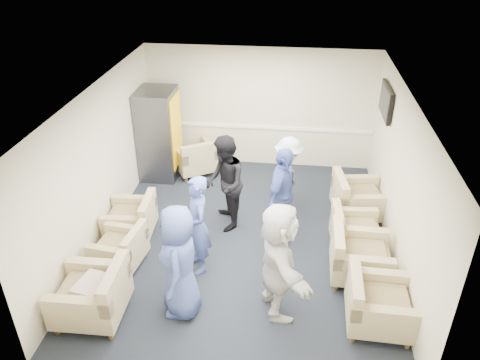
# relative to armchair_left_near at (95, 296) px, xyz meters

# --- Properties ---
(floor) EXTENTS (6.00, 6.00, 0.00)m
(floor) POSITION_rel_armchair_left_near_xyz_m (1.90, 2.09, -0.37)
(floor) COLOR black
(floor) RESTS_ON ground
(ceiling) EXTENTS (6.00, 6.00, 0.00)m
(ceiling) POSITION_rel_armchair_left_near_xyz_m (1.90, 2.09, 2.33)
(ceiling) COLOR silver
(ceiling) RESTS_ON back_wall
(back_wall) EXTENTS (5.00, 0.02, 2.70)m
(back_wall) POSITION_rel_armchair_left_near_xyz_m (1.90, 5.09, 0.98)
(back_wall) COLOR beige
(back_wall) RESTS_ON floor
(front_wall) EXTENTS (5.00, 0.02, 2.70)m
(front_wall) POSITION_rel_armchair_left_near_xyz_m (1.90, -0.91, 0.98)
(front_wall) COLOR beige
(front_wall) RESTS_ON floor
(left_wall) EXTENTS (0.02, 6.00, 2.70)m
(left_wall) POSITION_rel_armchair_left_near_xyz_m (-0.60, 2.09, 0.98)
(left_wall) COLOR beige
(left_wall) RESTS_ON floor
(right_wall) EXTENTS (0.02, 6.00, 2.70)m
(right_wall) POSITION_rel_armchair_left_near_xyz_m (4.40, 2.09, 0.98)
(right_wall) COLOR beige
(right_wall) RESTS_ON floor
(chair_rail) EXTENTS (4.98, 0.04, 0.06)m
(chair_rail) POSITION_rel_armchair_left_near_xyz_m (1.90, 5.07, 0.53)
(chair_rail) COLOR white
(chair_rail) RESTS_ON back_wall
(tv) EXTENTS (0.10, 1.00, 0.58)m
(tv) POSITION_rel_armchair_left_near_xyz_m (4.34, 3.89, 1.67)
(tv) COLOR black
(tv) RESTS_ON right_wall
(armchair_left_near) EXTENTS (0.95, 0.95, 0.75)m
(armchair_left_near) POSITION_rel_armchair_left_near_xyz_m (0.00, 0.00, 0.00)
(armchair_left_near) COLOR tan
(armchair_left_near) RESTS_ON floor
(armchair_left_mid) EXTENTS (0.85, 0.85, 0.61)m
(armchair_left_mid) POSITION_rel_armchair_left_near_xyz_m (-0.03, 1.16, -0.07)
(armchair_left_mid) COLOR tan
(armchair_left_mid) RESTS_ON floor
(armchair_left_far) EXTENTS (0.86, 0.86, 0.65)m
(armchair_left_far) POSITION_rel_armchair_left_near_xyz_m (-0.10, 1.99, -0.05)
(armchair_left_far) COLOR tan
(armchair_left_far) RESTS_ON floor
(armchair_right_near) EXTENTS (0.91, 0.91, 0.71)m
(armchair_right_near) POSITION_rel_armchair_left_near_xyz_m (3.92, 0.32, -0.02)
(armchair_right_near) COLOR tan
(armchair_right_near) RESTS_ON floor
(armchair_right_midnear) EXTENTS (0.93, 0.93, 0.73)m
(armchair_right_midnear) POSITION_rel_armchair_left_near_xyz_m (3.75, 1.32, -0.01)
(armchair_right_midnear) COLOR tan
(armchair_right_midnear) RESTS_ON floor
(armchair_right_midfar) EXTENTS (0.86, 0.86, 0.65)m
(armchair_right_midfar) POSITION_rel_armchair_left_near_xyz_m (3.77, 2.05, -0.05)
(armchair_right_midfar) COLOR tan
(armchair_right_midfar) RESTS_ON floor
(armchair_right_far) EXTENTS (1.02, 1.02, 0.72)m
(armchair_right_far) POSITION_rel_armchair_left_near_xyz_m (3.90, 3.09, -0.01)
(armchair_right_far) COLOR tan
(armchair_right_far) RESTS_ON floor
(armchair_corner) EXTENTS (1.19, 1.19, 0.70)m
(armchair_corner) POSITION_rel_armchair_left_near_xyz_m (0.56, 4.44, -0.03)
(armchair_corner) COLOR tan
(armchair_corner) RESTS_ON floor
(vending_machine) EXTENTS (0.79, 0.92, 1.95)m
(vending_machine) POSITION_rel_armchair_left_near_xyz_m (-0.19, 4.28, 0.60)
(vending_machine) COLOR #515159
(vending_machine) RESTS_ON floor
(backpack) EXTENTS (0.34, 0.27, 0.52)m
(backpack) POSITION_rel_armchair_left_near_xyz_m (0.76, 2.01, -0.10)
(backpack) COLOR black
(backpack) RESTS_ON floor
(pillow) EXTENTS (0.47, 0.56, 0.14)m
(pillow) POSITION_rel_armchair_left_near_xyz_m (-0.02, -0.00, 0.19)
(pillow) COLOR beige
(pillow) RESTS_ON armchair_left_near
(person_front_left) EXTENTS (0.64, 0.91, 1.76)m
(person_front_left) POSITION_rel_armchair_left_near_xyz_m (1.19, 0.28, 0.51)
(person_front_left) COLOR #4355A2
(person_front_left) RESTS_ON floor
(person_mid_left) EXTENTS (0.62, 0.72, 1.68)m
(person_mid_left) POSITION_rel_armchair_left_near_xyz_m (1.24, 1.23, 0.47)
(person_mid_left) COLOR #4355A2
(person_mid_left) RESTS_ON floor
(person_back_left) EXTENTS (0.88, 1.01, 1.79)m
(person_back_left) POSITION_rel_armchair_left_near_xyz_m (1.49, 2.48, 0.52)
(person_back_left) COLOR black
(person_back_left) RESTS_ON floor
(person_back_right) EXTENTS (0.65, 1.03, 1.54)m
(person_back_right) POSITION_rel_armchair_left_near_xyz_m (2.61, 3.15, 0.39)
(person_back_right) COLOR white
(person_back_right) RESTS_ON floor
(person_mid_right) EXTENTS (0.75, 1.13, 1.78)m
(person_mid_right) POSITION_rel_armchair_left_near_xyz_m (2.52, 2.19, 0.52)
(person_mid_right) COLOR #4355A2
(person_mid_right) RESTS_ON floor
(person_front_right) EXTENTS (0.98, 1.75, 1.80)m
(person_front_right) POSITION_rel_armchair_left_near_xyz_m (2.55, 0.45, 0.53)
(person_front_right) COLOR silver
(person_front_right) RESTS_ON floor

